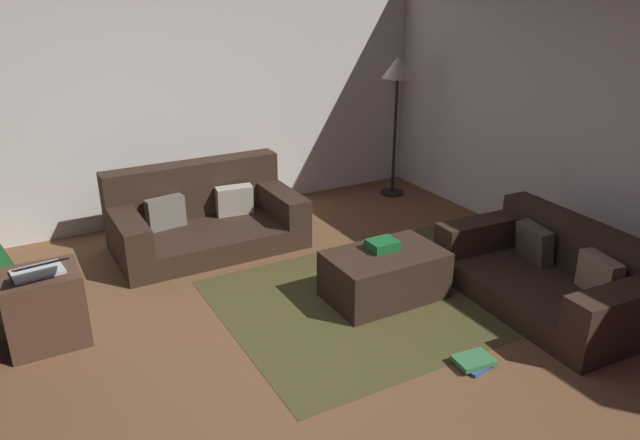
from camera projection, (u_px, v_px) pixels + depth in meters
ground_plane at (293, 369)px, 4.01m from camera, size 6.40×6.40×0.00m
rear_partition at (152, 98)px, 6.07m from camera, size 6.40×0.12×2.60m
corner_partition at (632, 125)px, 4.93m from camera, size 0.12×6.40×2.60m
couch_left at (203, 217)px, 5.82m from camera, size 1.74×0.99×0.76m
couch_right at (556, 274)px, 4.78m from camera, size 1.07×1.70×0.62m
ottoman at (384, 275)px, 4.85m from camera, size 0.93×0.58×0.39m
gift_box at (382, 245)px, 4.82m from camera, size 0.23×0.19×0.08m
tv_remote at (372, 246)px, 4.87m from camera, size 0.06×0.16×0.02m
side_table at (45, 308)px, 4.21m from camera, size 0.52×0.44×0.55m
laptop at (39, 269)px, 4.04m from camera, size 0.37×0.43×0.18m
book_stack at (475, 362)px, 4.03m from camera, size 0.29×0.23×0.06m
corner_lamp at (397, 78)px, 6.77m from camera, size 0.36×0.36×1.62m
area_rug at (383, 296)px, 4.92m from camera, size 2.60×2.00×0.01m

